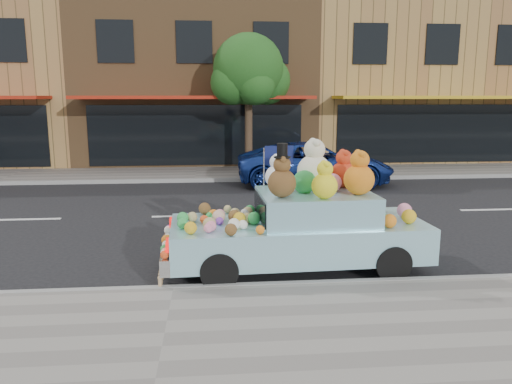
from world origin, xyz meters
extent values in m
plane|color=black|center=(0.00, 0.00, 0.00)|extent=(120.00, 120.00, 0.00)
cube|color=gray|center=(0.00, -6.50, 0.06)|extent=(60.00, 3.00, 0.12)
cube|color=gray|center=(0.00, 6.50, 0.06)|extent=(60.00, 3.00, 0.12)
cube|color=gray|center=(0.00, -5.00, 0.07)|extent=(60.00, 0.12, 0.13)
cube|color=gray|center=(0.00, 5.00, 0.07)|extent=(60.00, 0.12, 0.13)
cube|color=black|center=(-7.00, 7.98, 5.00)|extent=(1.40, 0.06, 1.60)
cube|color=brown|center=(0.00, 12.00, 3.50)|extent=(10.00, 8.00, 7.00)
cube|color=#332D2B|center=(0.00, 12.00, 7.15)|extent=(10.00, 8.00, 0.30)
cube|color=black|center=(0.00, 7.98, 1.40)|extent=(8.50, 0.06, 2.40)
cube|color=#A0200E|center=(0.00, 7.10, 2.90)|extent=(9.00, 1.80, 0.12)
cube|color=black|center=(-3.00, 7.98, 5.00)|extent=(1.40, 0.06, 1.60)
cube|color=black|center=(0.00, 7.98, 5.00)|extent=(1.40, 0.06, 1.60)
cube|color=black|center=(3.00, 7.98, 5.00)|extent=(1.40, 0.06, 1.60)
cube|color=#9D7942|center=(10.00, 12.00, 3.50)|extent=(10.00, 8.00, 7.00)
cube|color=#332D2B|center=(10.00, 12.00, 7.15)|extent=(10.00, 8.00, 0.30)
cube|color=black|center=(10.00, 7.98, 1.40)|extent=(8.50, 0.06, 2.40)
cube|color=gold|center=(10.00, 7.10, 2.90)|extent=(9.00, 1.80, 0.12)
cube|color=black|center=(7.00, 7.98, 5.00)|extent=(1.40, 0.06, 1.60)
cube|color=black|center=(10.00, 7.98, 5.00)|extent=(1.40, 0.06, 1.60)
cylinder|color=#38281C|center=(2.00, 6.50, 1.60)|extent=(0.28, 0.28, 3.20)
sphere|color=#184914|center=(2.00, 6.50, 3.92)|extent=(2.60, 2.60, 2.60)
sphere|color=#184914|center=(2.70, 6.80, 3.52)|extent=(1.80, 1.80, 1.80)
sphere|color=#184914|center=(1.40, 6.30, 3.42)|extent=(1.60, 1.60, 1.60)
sphere|color=#184914|center=(2.20, 5.90, 3.32)|extent=(1.40, 1.40, 1.40)
sphere|color=#184914|center=(1.70, 7.10, 3.62)|extent=(1.60, 1.60, 1.60)
imported|color=navy|center=(4.05, 4.12, 0.72)|extent=(5.31, 2.69, 1.44)
cylinder|color=black|center=(3.49, -4.77, 0.30)|extent=(0.61, 0.22, 0.60)
cylinder|color=black|center=(3.43, -3.21, 0.30)|extent=(0.61, 0.22, 0.60)
cylinder|color=black|center=(0.69, -4.88, 0.30)|extent=(0.61, 0.22, 0.60)
cylinder|color=black|center=(0.63, -3.32, 0.30)|extent=(0.61, 0.22, 0.60)
cube|color=#9CD9E9|center=(2.06, -4.04, 0.55)|extent=(4.36, 1.87, 0.60)
cube|color=#9CD9E9|center=(2.36, -4.03, 1.10)|extent=(1.96, 1.57, 0.50)
cube|color=silver|center=(-0.16, -4.13, 0.40)|extent=(0.23, 1.78, 0.26)
cube|color=red|center=(-0.08, -4.81, 0.72)|extent=(0.07, 0.28, 0.16)
cube|color=red|center=(-0.13, -3.45, 0.72)|extent=(0.07, 0.28, 0.16)
cube|color=black|center=(1.41, -4.07, 1.10)|extent=(0.09, 1.30, 0.40)
sphere|color=#543618|center=(1.73, -4.41, 1.58)|extent=(0.46, 0.46, 0.46)
sphere|color=#543618|center=(1.73, -4.41, 1.88)|extent=(0.29, 0.29, 0.29)
sphere|color=#543618|center=(1.73, -4.51, 1.97)|extent=(0.11, 0.11, 0.11)
sphere|color=#543618|center=(1.73, -4.31, 1.97)|extent=(0.11, 0.11, 0.11)
cylinder|color=black|center=(1.73, -4.41, 2.00)|extent=(0.27, 0.27, 0.02)
cylinder|color=black|center=(1.73, -4.41, 2.11)|extent=(0.17, 0.17, 0.22)
sphere|color=beige|center=(2.40, -3.68, 1.65)|extent=(0.60, 0.60, 0.60)
sphere|color=beige|center=(2.40, -3.68, 2.04)|extent=(0.37, 0.37, 0.37)
sphere|color=beige|center=(2.40, -3.81, 2.16)|extent=(0.14, 0.14, 0.14)
sphere|color=beige|center=(2.40, -3.55, 2.16)|extent=(0.14, 0.14, 0.14)
sphere|color=#CD6813|center=(3.02, -4.30, 1.60)|extent=(0.51, 0.51, 0.51)
sphere|color=#CD6813|center=(3.02, -4.30, 1.93)|extent=(0.32, 0.32, 0.32)
sphere|color=#CD6813|center=(3.02, -4.41, 2.03)|extent=(0.12, 0.12, 0.12)
sphere|color=#CD6813|center=(3.02, -4.19, 2.03)|extent=(0.12, 0.12, 0.12)
sphere|color=#B12D12|center=(2.95, -3.61, 1.58)|extent=(0.46, 0.46, 0.46)
sphere|color=#B12D12|center=(2.95, -3.61, 1.88)|extent=(0.29, 0.29, 0.29)
sphere|color=#B12D12|center=(2.95, -3.71, 1.97)|extent=(0.11, 0.11, 0.11)
sphere|color=#B12D12|center=(2.95, -3.51, 1.97)|extent=(0.11, 0.11, 0.11)
sphere|color=white|center=(1.74, -3.60, 1.56)|extent=(0.41, 0.41, 0.41)
sphere|color=white|center=(1.74, -3.60, 1.82)|extent=(0.26, 0.26, 0.26)
sphere|color=white|center=(1.74, -3.69, 1.91)|extent=(0.10, 0.10, 0.10)
sphere|color=white|center=(1.74, -3.51, 1.91)|extent=(0.10, 0.10, 0.10)
sphere|color=yellow|center=(2.38, -4.58, 1.56)|extent=(0.42, 0.42, 0.42)
sphere|color=yellow|center=(2.38, -4.58, 1.83)|extent=(0.26, 0.26, 0.26)
sphere|color=yellow|center=(2.38, -4.67, 1.91)|extent=(0.10, 0.10, 0.10)
sphere|color=yellow|center=(2.38, -4.49, 1.91)|extent=(0.10, 0.10, 0.10)
sphere|color=green|center=(2.16, -4.04, 1.53)|extent=(0.40, 0.40, 0.40)
sphere|color=pink|center=(2.66, -3.97, 1.50)|extent=(0.32, 0.32, 0.32)
sphere|color=pink|center=(0.58, -4.56, 0.94)|extent=(0.18, 0.18, 0.18)
sphere|color=green|center=(0.63, -4.01, 0.92)|extent=(0.14, 0.14, 0.14)
sphere|color=green|center=(1.30, -4.19, 0.96)|extent=(0.21, 0.21, 0.21)
sphere|color=green|center=(0.12, -4.36, 0.94)|extent=(0.18, 0.18, 0.18)
sphere|color=brown|center=(1.28, -3.52, 0.93)|extent=(0.16, 0.16, 0.16)
sphere|color=#998954|center=(1.00, -3.74, 0.94)|extent=(0.18, 0.18, 0.18)
sphere|color=#998954|center=(1.19, -4.10, 0.94)|extent=(0.18, 0.18, 0.18)
sphere|color=gold|center=(1.05, -4.16, 0.95)|extent=(0.21, 0.21, 0.21)
sphere|color=#998954|center=(0.56, -4.49, 0.96)|extent=(0.21, 0.21, 0.21)
sphere|color=orange|center=(0.62, -3.84, 0.95)|extent=(0.19, 0.19, 0.19)
sphere|color=green|center=(1.28, -3.54, 0.94)|extent=(0.19, 0.19, 0.19)
sphere|color=brown|center=(0.98, -4.02, 0.96)|extent=(0.22, 0.22, 0.22)
sphere|color=pink|center=(0.73, -3.84, 0.95)|extent=(0.19, 0.19, 0.19)
sphere|color=#6D3092|center=(0.12, -3.93, 0.93)|extent=(0.16, 0.16, 0.16)
sphere|color=#F6F1C3|center=(1.09, -4.47, 0.93)|extent=(0.15, 0.15, 0.15)
sphere|color=green|center=(0.11, -4.01, 0.95)|extent=(0.20, 0.20, 0.20)
sphere|color=#BE3B14|center=(0.47, -4.06, 0.92)|extent=(0.15, 0.15, 0.15)
sphere|color=#998954|center=(0.26, -3.93, 0.94)|extent=(0.17, 0.17, 0.17)
sphere|color=orange|center=(1.34, -4.79, 0.92)|extent=(0.14, 0.14, 0.14)
sphere|color=white|center=(1.17, -3.71, 0.93)|extent=(0.16, 0.16, 0.16)
sphere|color=#998954|center=(0.88, -3.32, 0.92)|extent=(0.15, 0.15, 0.15)
sphere|color=#F6F1C3|center=(0.95, -4.51, 0.95)|extent=(0.19, 0.19, 0.19)
sphere|color=green|center=(0.56, -3.88, 0.93)|extent=(0.16, 0.16, 0.16)
sphere|color=brown|center=(0.88, -4.83, 0.95)|extent=(0.19, 0.19, 0.19)
sphere|color=pink|center=(0.54, -4.63, 0.93)|extent=(0.15, 0.15, 0.15)
sphere|color=brown|center=(0.47, -3.39, 0.96)|extent=(0.22, 0.22, 0.22)
sphere|color=#998954|center=(1.23, -3.64, 0.94)|extent=(0.18, 0.18, 0.18)
sphere|color=#6D3092|center=(0.72, -4.16, 0.92)|extent=(0.13, 0.13, 0.13)
sphere|color=gold|center=(0.26, -4.69, 0.95)|extent=(0.20, 0.20, 0.20)
sphere|color=#D8A88C|center=(0.71, -4.05, 0.97)|extent=(0.22, 0.22, 0.22)
sphere|color=orange|center=(-0.13, -4.84, 0.60)|extent=(0.14, 0.14, 0.14)
sphere|color=#6D3092|center=(-0.19, -3.32, 0.59)|extent=(0.12, 0.12, 0.12)
sphere|color=#F6F1C3|center=(-0.16, -3.93, 0.59)|extent=(0.12, 0.12, 0.12)
sphere|color=green|center=(-0.14, -4.66, 0.61)|extent=(0.16, 0.16, 0.16)
sphere|color=#F6F1C3|center=(-0.15, -4.39, 0.60)|extent=(0.14, 0.14, 0.14)
sphere|color=#F6F1C3|center=(-0.13, -4.84, 0.60)|extent=(0.14, 0.14, 0.14)
sphere|color=#F6F1C3|center=(-0.18, -3.54, 0.61)|extent=(0.16, 0.16, 0.16)
sphere|color=orange|center=(-0.15, -4.19, 0.62)|extent=(0.18, 0.18, 0.18)
sphere|color=#BE3B14|center=(-0.13, -4.90, 0.60)|extent=(0.13, 0.13, 0.13)
sphere|color=pink|center=(-0.13, -4.79, 0.60)|extent=(0.14, 0.14, 0.14)
sphere|color=pink|center=(3.97, -3.95, 0.98)|extent=(0.26, 0.26, 0.26)
sphere|color=green|center=(3.46, -4.21, 0.95)|extent=(0.19, 0.19, 0.19)
sphere|color=orange|center=(3.47, -4.59, 0.96)|extent=(0.23, 0.23, 0.23)
sphere|color=#998954|center=(3.68, -3.46, 0.96)|extent=(0.22, 0.22, 0.22)
sphere|color=gold|center=(3.89, -4.37, 0.97)|extent=(0.25, 0.25, 0.25)
cylinder|color=#997A54|center=(-0.20, -4.98, 0.17)|extent=(0.06, 0.06, 0.17)
sphere|color=#997A54|center=(-0.20, -4.98, 0.26)|extent=(0.07, 0.07, 0.07)
cylinder|color=#997A54|center=(-0.21, -4.85, 0.17)|extent=(0.06, 0.06, 0.17)
sphere|color=#997A54|center=(-0.21, -4.85, 0.26)|extent=(0.07, 0.07, 0.07)
cylinder|color=#997A54|center=(-0.21, -4.72, 0.17)|extent=(0.06, 0.06, 0.17)
sphere|color=#997A54|center=(-0.21, -4.72, 0.26)|extent=(0.07, 0.07, 0.07)
cylinder|color=#997A54|center=(-0.22, -4.59, 0.17)|extent=(0.06, 0.06, 0.17)
sphere|color=#997A54|center=(-0.22, -4.59, 0.26)|extent=(0.07, 0.07, 0.07)
cylinder|color=#997A54|center=(-0.22, -4.46, 0.17)|extent=(0.06, 0.06, 0.17)
sphere|color=#997A54|center=(-0.22, -4.46, 0.26)|extent=(0.07, 0.07, 0.07)
cylinder|color=#997A54|center=(-0.23, -4.33, 0.17)|extent=(0.06, 0.06, 0.17)
sphere|color=#997A54|center=(-0.23, -4.33, 0.26)|extent=(0.07, 0.07, 0.07)
cylinder|color=#997A54|center=(-0.23, -4.20, 0.17)|extent=(0.06, 0.06, 0.17)
sphere|color=#997A54|center=(-0.23, -4.20, 0.26)|extent=(0.07, 0.07, 0.07)
cylinder|color=#997A54|center=(-0.24, -4.07, 0.17)|extent=(0.06, 0.06, 0.17)
sphere|color=#997A54|center=(-0.24, -4.07, 0.26)|extent=(0.07, 0.07, 0.07)
cylinder|color=#997A54|center=(-0.24, -3.94, 0.17)|extent=(0.06, 0.06, 0.17)
sphere|color=#997A54|center=(-0.24, -3.94, 0.26)|extent=(0.07, 0.07, 0.07)
cylinder|color=#997A54|center=(-0.25, -3.81, 0.17)|extent=(0.06, 0.06, 0.17)
sphere|color=#997A54|center=(-0.25, -3.81, 0.26)|extent=(0.07, 0.07, 0.07)
cylinder|color=#997A54|center=(-0.25, -3.68, 0.17)|extent=(0.06, 0.06, 0.17)
sphere|color=#997A54|center=(-0.25, -3.68, 0.26)|extent=(0.07, 0.07, 0.07)
cylinder|color=#997A54|center=(-0.26, -3.54, 0.17)|extent=(0.06, 0.06, 0.17)
sphere|color=#997A54|center=(-0.26, -3.54, 0.26)|extent=(0.07, 0.07, 0.07)
cylinder|color=#997A54|center=(-0.26, -3.41, 0.17)|extent=(0.06, 0.06, 0.17)
sphere|color=#997A54|center=(-0.26, -3.41, 0.26)|extent=(0.07, 0.07, 0.07)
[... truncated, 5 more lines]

